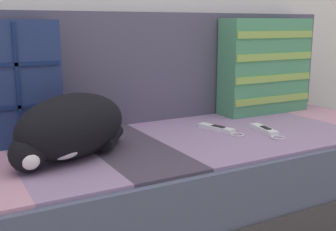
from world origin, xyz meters
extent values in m
cube|color=#3D3838|center=(0.00, 0.16, 0.10)|extent=(2.12, 0.79, 0.20)
cube|color=#4C5166|center=(0.00, 0.16, 0.29)|extent=(2.07, 0.77, 0.18)
cube|color=gray|center=(-0.37, 0.14, 0.39)|extent=(0.25, 0.69, 0.01)
cube|color=#423847|center=(-0.12, 0.14, 0.39)|extent=(0.25, 0.69, 0.01)
cube|color=gray|center=(0.12, 0.14, 0.39)|extent=(0.25, 0.69, 0.01)
cube|color=gray|center=(0.37, 0.14, 0.39)|extent=(0.25, 0.69, 0.01)
cube|color=gray|center=(0.62, 0.14, 0.39)|extent=(0.25, 0.69, 0.01)
cube|color=#C6899E|center=(0.87, 0.14, 0.39)|extent=(0.25, 0.69, 0.01)
cube|color=#514C60|center=(0.00, 0.48, 0.62)|extent=(2.07, 0.14, 0.45)
cube|color=navy|center=(-0.44, 0.27, 0.60)|extent=(0.01, 0.01, 0.40)
cube|color=#4C9366|center=(0.66, 0.34, 0.60)|extent=(0.44, 0.13, 0.43)
cube|color=#93B751|center=(0.66, 0.27, 0.46)|extent=(0.43, 0.01, 0.03)
cube|color=#93B751|center=(0.66, 0.27, 0.56)|extent=(0.43, 0.01, 0.03)
cube|color=#93B751|center=(0.66, 0.27, 0.65)|extent=(0.43, 0.01, 0.03)
cube|color=#93B751|center=(0.66, 0.27, 0.75)|extent=(0.43, 0.01, 0.03)
ellipsoid|color=black|center=(-0.32, 0.09, 0.49)|extent=(0.45, 0.36, 0.20)
sphere|color=black|center=(-0.47, 0.02, 0.45)|extent=(0.10, 0.10, 0.10)
sphere|color=white|center=(-0.47, -0.01, 0.44)|extent=(0.06, 0.06, 0.06)
ellipsoid|color=white|center=(-0.37, 0.01, 0.46)|extent=(0.12, 0.05, 0.09)
cylinder|color=black|center=(-0.18, 0.13, 0.43)|extent=(0.14, 0.17, 0.04)
cone|color=black|center=(-0.45, -0.01, 0.50)|extent=(0.04, 0.04, 0.04)
cone|color=black|center=(-0.48, 0.04, 0.50)|extent=(0.04, 0.04, 0.04)
cube|color=white|center=(0.41, 0.04, 0.40)|extent=(0.06, 0.16, 0.02)
cube|color=black|center=(0.41, 0.03, 0.41)|extent=(0.03, 0.06, 0.00)
cube|color=black|center=(0.42, 0.12, 0.40)|extent=(0.03, 0.01, 0.02)
torus|color=silver|center=(0.39, -0.05, 0.39)|extent=(0.06, 0.06, 0.01)
cube|color=white|center=(0.26, 0.15, 0.40)|extent=(0.08, 0.16, 0.02)
cube|color=black|center=(0.26, 0.14, 0.41)|extent=(0.03, 0.06, 0.00)
cube|color=black|center=(0.24, 0.22, 0.40)|extent=(0.03, 0.02, 0.02)
torus|color=silver|center=(0.29, 0.05, 0.39)|extent=(0.06, 0.06, 0.01)
camera|label=1|loc=(-0.67, -1.14, 0.79)|focal=45.00mm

